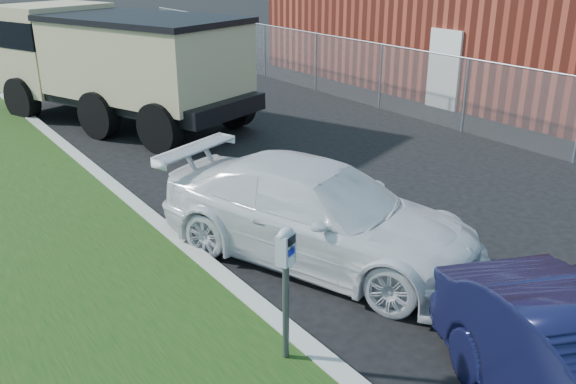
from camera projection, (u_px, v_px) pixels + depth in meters
ground at (405, 256)px, 8.96m from camera, size 120.00×120.00×0.00m
chainlink_fence at (381, 64)px, 17.04m from camera, size 0.06×30.06×30.00m
brick_building at (492, 17)px, 20.69m from camera, size 9.20×14.20×4.17m
parking_meter at (286, 266)px, 6.11m from camera, size 0.24×0.21×1.50m
white_wagon at (313, 212)px, 8.70m from camera, size 3.64×5.20×1.40m
dump_truck at (111, 59)px, 15.57m from camera, size 5.10×7.82×2.88m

